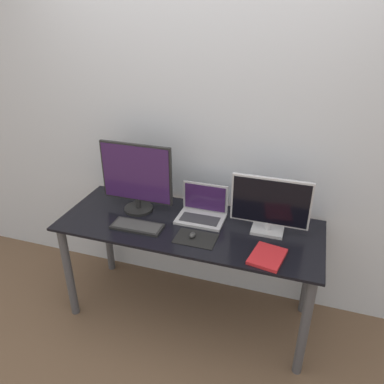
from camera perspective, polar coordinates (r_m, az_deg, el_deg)
ground_plane at (r=2.77m, az=-2.82°, el=-22.29°), size 12.00×12.00×0.00m
wall_back at (r=2.65m, az=2.28°, el=8.26°), size 7.00×0.05×2.50m
desk at (r=2.58m, az=-0.47°, el=-7.54°), size 1.75×0.67×0.77m
monitor_left at (r=2.59m, az=-8.45°, el=2.20°), size 0.51×0.20×0.50m
monitor_right at (r=2.38m, az=11.81°, el=-1.97°), size 0.49×0.14×0.38m
laptop at (r=2.56m, az=1.60°, el=-2.77°), size 0.32×0.22×0.23m
keyboard at (r=2.50m, az=-8.35°, el=-5.19°), size 0.34×0.15×0.02m
mousepad at (r=2.36m, az=0.58°, el=-7.09°), size 0.26×0.18×0.00m
mouse at (r=2.37m, az=0.06°, el=-6.57°), size 0.04×0.06×0.03m
book at (r=2.24m, az=11.41°, el=-9.62°), size 0.22×0.26×0.02m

